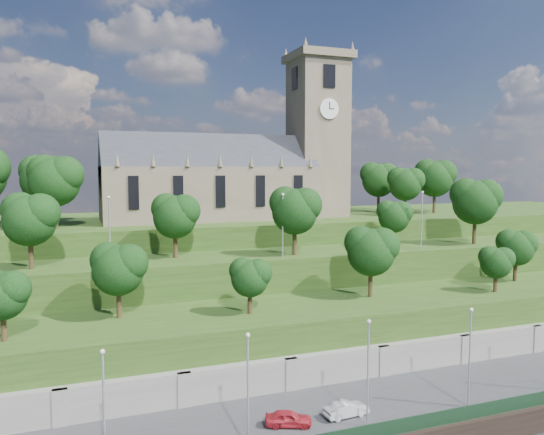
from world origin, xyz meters
name	(u,v)px	position (x,y,z in m)	size (l,w,h in m)	color
promenade	(366,416)	(0.00, 6.00, 1.00)	(160.00, 12.00, 2.00)	#2D2D30
fence	(402,426)	(0.00, 0.60, 2.60)	(160.00, 0.10, 1.20)	black
retaining_wall	(335,375)	(0.00, 11.97, 2.50)	(160.00, 2.10, 5.00)	slate
embankment_lower	(310,341)	(0.00, 18.00, 4.00)	(160.00, 12.00, 8.00)	#243E14
embankment_upper	(274,300)	(0.00, 29.00, 6.00)	(160.00, 10.00, 12.00)	#243E14
hilltop	(229,262)	(0.00, 50.00, 7.50)	(160.00, 32.00, 15.00)	#243E14
church	(240,170)	(0.79, 45.98, 22.52)	(38.60, 12.35, 27.60)	brown
trees_lower	(314,260)	(0.76, 18.55, 12.78)	(64.57, 8.57, 8.15)	#322313
trees_upper	(303,208)	(3.52, 27.91, 17.71)	(64.16, 8.75, 9.40)	#322313
trees_hilltop	(209,177)	(-4.58, 44.20, 21.53)	(78.07, 16.19, 10.75)	#322313
lamp_posts_promenade	(368,366)	(-2.00, 2.50, 7.00)	(60.36, 0.36, 8.76)	#B2B2B7
lamp_posts_upper	(283,220)	(0.00, 26.00, 16.48)	(40.36, 0.36, 7.75)	#B2B2B7
car_left	(288,418)	(-7.88, 4.76, 2.64)	(1.51, 3.76, 1.28)	#A31B25
car_middle	(346,409)	(-2.75, 4.63, 2.64)	(1.35, 3.87, 1.28)	#A1A2A6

